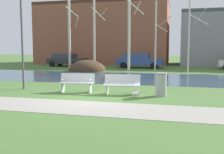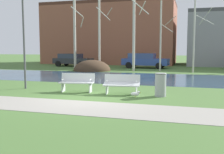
{
  "view_description": "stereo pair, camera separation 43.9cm",
  "coord_description": "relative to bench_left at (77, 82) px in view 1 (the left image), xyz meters",
  "views": [
    {
      "loc": [
        3.53,
        -10.27,
        2.03
      ],
      "look_at": [
        0.51,
        1.62,
        0.72
      ],
      "focal_mm": 43.03,
      "sensor_mm": 36.0,
      "label": 1
    },
    {
      "loc": [
        3.96,
        -10.16,
        2.03
      ],
      "look_at": [
        0.51,
        1.62,
        0.72
      ],
      "focal_mm": 43.03,
      "sensor_mm": 36.0,
      "label": 2
    }
  ],
  "objects": [
    {
      "name": "seagull",
      "position": [
        2.87,
        -0.51,
        -0.34
      ],
      "size": [
        0.44,
        0.16,
        0.26
      ],
      "color": "white",
      "rests_on": "ground"
    },
    {
      "name": "bench_right",
      "position": [
        2.15,
        0.0,
        0.0
      ],
      "size": [
        1.65,
        0.75,
        0.87
      ],
      "color": "silver",
      "rests_on": "ground"
    },
    {
      "name": "birch_center",
      "position": [
        2.49,
        12.8,
        2.7
      ],
      "size": [
        1.4,
        2.4,
        6.2
      ],
      "color": "#BCB7A8",
      "rests_on": "ground"
    },
    {
      "name": "trash_bin",
      "position": [
        3.87,
        -0.08,
        0.04
      ],
      "size": [
        0.5,
        0.5,
        0.99
      ],
      "color": "#999B9E",
      "rests_on": "ground"
    },
    {
      "name": "birch_center_left",
      "position": [
        0.15,
        12.39,
        3.9
      ],
      "size": [
        1.49,
        2.39,
        8.61
      ],
      "color": "beige",
      "rests_on": "ground"
    },
    {
      "name": "birch_far_left",
      "position": [
        -5.76,
        12.74,
        3.06
      ],
      "size": [
        1.13,
        1.98,
        6.92
      ],
      "color": "beige",
      "rests_on": "ground"
    },
    {
      "name": "ground_plane",
      "position": [
        1.09,
        8.73,
        -0.47
      ],
      "size": [
        120.0,
        120.0,
        0.0
      ],
      "primitive_type": "plane",
      "color": "#476B33"
    },
    {
      "name": "birch_left",
      "position": [
        -3.25,
        12.79,
        3.57
      ],
      "size": [
        1.44,
        2.48,
        7.94
      ],
      "color": "beige",
      "rests_on": "ground"
    },
    {
      "name": "parked_van_nearest_dark",
      "position": [
        -7.83,
        16.59,
        0.29
      ],
      "size": [
        4.41,
        2.28,
        1.44
      ],
      "color": "#282B30",
      "rests_on": "ground"
    },
    {
      "name": "parked_sedan_second_blue",
      "position": [
        0.49,
        16.17,
        0.33
      ],
      "size": [
        4.8,
        2.32,
        1.53
      ],
      "color": "#2D4793",
      "rests_on": "ground"
    },
    {
      "name": "soil_mound",
      "position": [
        -3.6,
        11.6,
        -0.47
      ],
      "size": [
        3.42,
        3.21,
        1.97
      ],
      "primitive_type": "ellipsoid",
      "color": "#423021",
      "rests_on": "ground"
    },
    {
      "name": "streetlamp",
      "position": [
        -2.94,
        0.26,
        3.17
      ],
      "size": [
        0.32,
        0.32,
        5.47
      ],
      "color": "#4C4C51",
      "rests_on": "ground"
    },
    {
      "name": "paved_path_strip",
      "position": [
        1.09,
        -3.01,
        -0.47
      ],
      "size": [
        60.0,
        2.16,
        0.01
      ],
      "primitive_type": "cube",
      "color": "gray",
      "rests_on": "ground"
    },
    {
      "name": "building_brick_low",
      "position": [
        -5.44,
        23.99,
        3.49
      ],
      "size": [
        17.02,
        8.33,
        7.92
      ],
      "color": "brown",
      "rests_on": "ground"
    },
    {
      "name": "river_band",
      "position": [
        1.09,
        6.67,
        -0.47
      ],
      "size": [
        80.0,
        7.23,
        0.01
      ],
      "primitive_type": "cube",
      "color": "#2D475B",
      "rests_on": "ground"
    },
    {
      "name": "bench_left",
      "position": [
        0.0,
        0.0,
        0.0
      ],
      "size": [
        1.65,
        0.75,
        0.87
      ],
      "color": "silver",
      "rests_on": "ground"
    },
    {
      "name": "birch_center_right",
      "position": [
        5.34,
        12.22,
        3.09
      ],
      "size": [
        1.61,
        2.84,
        6.99
      ],
      "color": "beige",
      "rests_on": "ground"
    }
  ]
}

